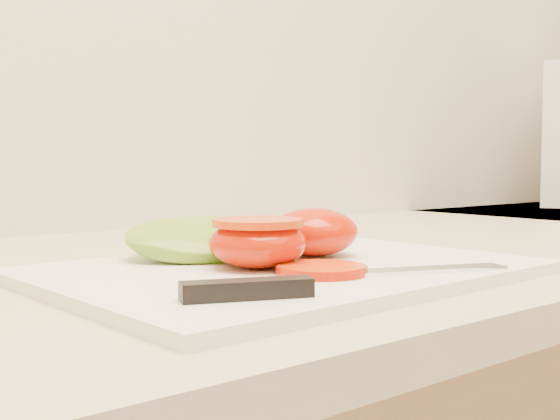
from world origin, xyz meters
TOP-DOWN VIEW (x-y plane):
  - cutting_board at (-0.52, 1.55)m, footprint 0.40×0.30m
  - tomato_half_dome at (-0.46, 1.57)m, footprint 0.08×0.08m
  - tomato_half_cut at (-0.55, 1.55)m, footprint 0.08×0.08m
  - tomato_slice_0 at (-0.53, 1.49)m, footprint 0.07×0.07m
  - lettuce_leaf_0 at (-0.53, 1.63)m, footprint 0.18×0.13m
  - lettuce_leaf_1 at (-0.49, 1.64)m, footprint 0.12×0.12m
  - knife at (-0.57, 1.45)m, footprint 0.28×0.09m

SIDE VIEW (x-z plane):
  - cutting_board at x=-0.52m, z-range 0.93..0.94m
  - tomato_slice_0 at x=-0.53m, z-range 0.94..0.95m
  - knife at x=-0.57m, z-range 0.94..0.95m
  - lettuce_leaf_1 at x=-0.49m, z-range 0.94..0.96m
  - lettuce_leaf_0 at x=-0.53m, z-range 0.94..0.97m
  - tomato_half_cut at x=-0.55m, z-range 0.94..0.98m
  - tomato_half_dome at x=-0.46m, z-range 0.94..0.98m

